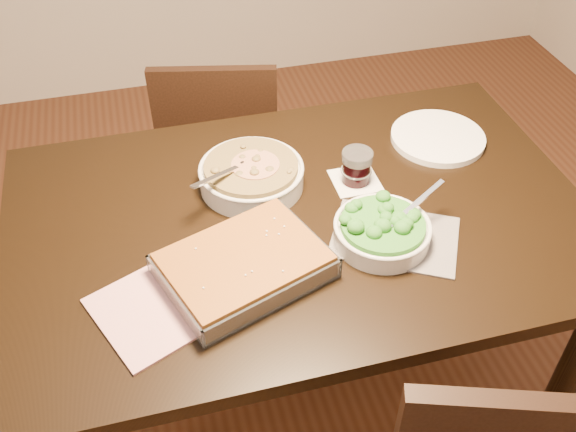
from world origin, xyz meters
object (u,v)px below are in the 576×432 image
object	(u,v)px
stew_bowl	(251,174)
table	(300,242)
broccoli_bowl	(382,231)
chair_far	(221,148)
dinner_plate	(438,138)
wine_tumbler	(357,166)
baking_dish	(244,265)

from	to	relation	value
stew_bowl	table	bearing A→B (deg)	-56.47
table	stew_bowl	xyz separation A→B (m)	(-0.09, 0.13, 0.13)
broccoli_bowl	chair_far	world-z (taller)	broccoli_bowl
broccoli_bowl	stew_bowl	bearing A→B (deg)	132.19
stew_bowl	dinner_plate	bearing A→B (deg)	6.53
wine_tumbler	dinner_plate	bearing A→B (deg)	21.94
wine_tumbler	chair_far	size ratio (longest dim) A/B	0.10
stew_bowl	dinner_plate	world-z (taller)	stew_bowl
broccoli_bowl	wine_tumbler	world-z (taller)	wine_tumbler
broccoli_bowl	dinner_plate	size ratio (longest dim) A/B	0.95
broccoli_bowl	chair_far	distance (m)	0.93
table	dinner_plate	world-z (taller)	dinner_plate
stew_bowl	dinner_plate	size ratio (longest dim) A/B	1.03
wine_tumbler	baking_dish	bearing A→B (deg)	-144.18
table	broccoli_bowl	world-z (taller)	broccoli_bowl
table	broccoli_bowl	xyz separation A→B (m)	(0.16, -0.13, 0.13)
table	chair_far	world-z (taller)	chair_far
table	baking_dish	bearing A→B (deg)	-136.65
stew_bowl	chair_far	size ratio (longest dim) A/B	0.32
table	wine_tumbler	size ratio (longest dim) A/B	16.05
dinner_plate	baking_dish	bearing A→B (deg)	-149.97
baking_dish	broccoli_bowl	bearing A→B (deg)	-15.20
wine_tumbler	dinner_plate	size ratio (longest dim) A/B	0.34
table	wine_tumbler	distance (m)	0.24
wine_tumbler	chair_far	world-z (taller)	wine_tumbler
dinner_plate	table	bearing A→B (deg)	-156.31
stew_bowl	wine_tumbler	world-z (taller)	stew_bowl
table	stew_bowl	distance (m)	0.21
table	dinner_plate	xyz separation A→B (m)	(0.45, 0.20, 0.10)
wine_tumbler	stew_bowl	bearing A→B (deg)	168.92
table	wine_tumbler	xyz separation A→B (m)	(0.17, 0.08, 0.14)
table	broccoli_bowl	bearing A→B (deg)	-41.00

